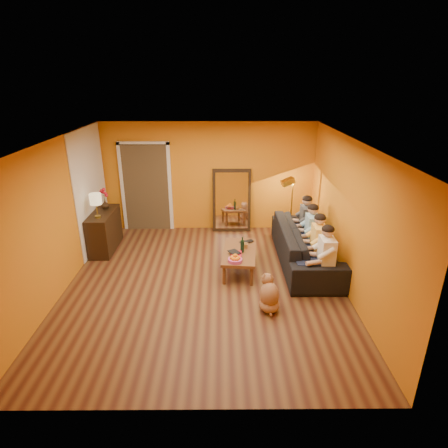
{
  "coord_description": "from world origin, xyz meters",
  "views": [
    {
      "loc": [
        0.31,
        -5.95,
        3.59
      ],
      "look_at": [
        0.35,
        0.5,
        1.0
      ],
      "focal_mm": 30.0,
      "sensor_mm": 36.0,
      "label": 1
    }
  ],
  "objects_px": {
    "person_far_left": "(326,258)",
    "coffee_table": "(239,261)",
    "person_mid_right": "(312,233)",
    "sofa": "(306,245)",
    "floor_lamp": "(291,210)",
    "mirror_frame": "(232,200)",
    "person_mid_left": "(318,244)",
    "tumbler": "(245,246)",
    "person_far_right": "(306,223)",
    "wine_bottle": "(242,245)",
    "table_lamp": "(96,206)",
    "laptop": "(248,243)",
    "sideboard": "(105,231)",
    "dog": "(269,293)",
    "vase": "(105,205)"
  },
  "relations": [
    {
      "from": "person_mid_left",
      "to": "person_far_right",
      "type": "height_order",
      "value": "same"
    },
    {
      "from": "person_far_right",
      "to": "tumbler",
      "type": "height_order",
      "value": "person_far_right"
    },
    {
      "from": "laptop",
      "to": "sofa",
      "type": "bearing_deg",
      "value": -28.52
    },
    {
      "from": "tumbler",
      "to": "laptop",
      "type": "distance_m",
      "value": 0.24
    },
    {
      "from": "person_far_left",
      "to": "person_far_right",
      "type": "xyz_separation_m",
      "value": [
        0.0,
        1.65,
        0.0
      ]
    },
    {
      "from": "table_lamp",
      "to": "person_mid_right",
      "type": "height_order",
      "value": "table_lamp"
    },
    {
      "from": "mirror_frame",
      "to": "coffee_table",
      "type": "distance_m",
      "value": 2.15
    },
    {
      "from": "person_mid_left",
      "to": "sofa",
      "type": "bearing_deg",
      "value": 106.11
    },
    {
      "from": "wine_bottle",
      "to": "vase",
      "type": "height_order",
      "value": "vase"
    },
    {
      "from": "table_lamp",
      "to": "vase",
      "type": "height_order",
      "value": "table_lamp"
    },
    {
      "from": "sideboard",
      "to": "table_lamp",
      "type": "relative_size",
      "value": 2.31
    },
    {
      "from": "vase",
      "to": "sideboard",
      "type": "bearing_deg",
      "value": -90.0
    },
    {
      "from": "person_mid_left",
      "to": "person_far_right",
      "type": "distance_m",
      "value": 1.1
    },
    {
      "from": "floor_lamp",
      "to": "tumbler",
      "type": "height_order",
      "value": "floor_lamp"
    },
    {
      "from": "table_lamp",
      "to": "dog",
      "type": "xyz_separation_m",
      "value": [
        3.32,
        -2.01,
        -0.8
      ]
    },
    {
      "from": "wine_bottle",
      "to": "table_lamp",
      "type": "bearing_deg",
      "value": 165.71
    },
    {
      "from": "person_mid_left",
      "to": "person_mid_right",
      "type": "relative_size",
      "value": 1.0
    },
    {
      "from": "person_far_left",
      "to": "person_far_right",
      "type": "distance_m",
      "value": 1.65
    },
    {
      "from": "person_mid_right",
      "to": "table_lamp",
      "type": "bearing_deg",
      "value": 176.43
    },
    {
      "from": "sideboard",
      "to": "person_mid_left",
      "type": "relative_size",
      "value": 0.97
    },
    {
      "from": "sideboard",
      "to": "dog",
      "type": "height_order",
      "value": "sideboard"
    },
    {
      "from": "coffee_table",
      "to": "dog",
      "type": "relative_size",
      "value": 2.01
    },
    {
      "from": "person_far_left",
      "to": "sideboard",
      "type": "bearing_deg",
      "value": 159.06
    },
    {
      "from": "wine_bottle",
      "to": "vase",
      "type": "distance_m",
      "value": 3.23
    },
    {
      "from": "sofa",
      "to": "person_far_left",
      "type": "bearing_deg",
      "value": -172.59
    },
    {
      "from": "coffee_table",
      "to": "person_mid_left",
      "type": "relative_size",
      "value": 1.0
    },
    {
      "from": "sideboard",
      "to": "floor_lamp",
      "type": "xyz_separation_m",
      "value": [
        4.13,
        0.51,
        0.29
      ]
    },
    {
      "from": "table_lamp",
      "to": "person_far_right",
      "type": "height_order",
      "value": "table_lamp"
    },
    {
      "from": "person_mid_right",
      "to": "person_far_right",
      "type": "xyz_separation_m",
      "value": [
        0.0,
        0.55,
        0.0
      ]
    },
    {
      "from": "dog",
      "to": "laptop",
      "type": "bearing_deg",
      "value": 118.74
    },
    {
      "from": "sideboard",
      "to": "tumbler",
      "type": "xyz_separation_m",
      "value": [
        3.01,
        -0.88,
        0.05
      ]
    },
    {
      "from": "sofa",
      "to": "coffee_table",
      "type": "xyz_separation_m",
      "value": [
        -1.35,
        -0.33,
        -0.17
      ]
    },
    {
      "from": "wine_bottle",
      "to": "person_mid_right",
      "type": "bearing_deg",
      "value": 18.41
    },
    {
      "from": "sofa",
      "to": "floor_lamp",
      "type": "bearing_deg",
      "value": 5.23
    },
    {
      "from": "floor_lamp",
      "to": "tumbler",
      "type": "relative_size",
      "value": 13.21
    },
    {
      "from": "table_lamp",
      "to": "person_far_right",
      "type": "relative_size",
      "value": 0.42
    },
    {
      "from": "laptop",
      "to": "vase",
      "type": "height_order",
      "value": "vase"
    },
    {
      "from": "tumbler",
      "to": "person_far_right",
      "type": "bearing_deg",
      "value": 32.18
    },
    {
      "from": "person_far_left",
      "to": "person_mid_right",
      "type": "distance_m",
      "value": 1.1
    },
    {
      "from": "table_lamp",
      "to": "sideboard",
      "type": "bearing_deg",
      "value": 90.0
    },
    {
      "from": "table_lamp",
      "to": "sofa",
      "type": "xyz_separation_m",
      "value": [
        4.24,
        -0.37,
        -0.72
      ]
    },
    {
      "from": "sideboard",
      "to": "person_mid_right",
      "type": "height_order",
      "value": "person_mid_right"
    },
    {
      "from": "coffee_table",
      "to": "tumbler",
      "type": "relative_size",
      "value": 11.2
    },
    {
      "from": "mirror_frame",
      "to": "tumbler",
      "type": "xyz_separation_m",
      "value": [
        0.22,
        -1.96,
        -0.29
      ]
    },
    {
      "from": "sideboard",
      "to": "person_far_right",
      "type": "distance_m",
      "value": 4.37
    },
    {
      "from": "laptop",
      "to": "sideboard",
      "type": "bearing_deg",
      "value": 140.71
    },
    {
      "from": "person_far_left",
      "to": "coffee_table",
      "type": "bearing_deg",
      "value": 155.53
    },
    {
      "from": "person_far_right",
      "to": "floor_lamp",
      "type": "bearing_deg",
      "value": 114.22
    },
    {
      "from": "table_lamp",
      "to": "person_mid_right",
      "type": "relative_size",
      "value": 0.42
    },
    {
      "from": "coffee_table",
      "to": "mirror_frame",
      "type": "bearing_deg",
      "value": 98.11
    }
  ]
}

